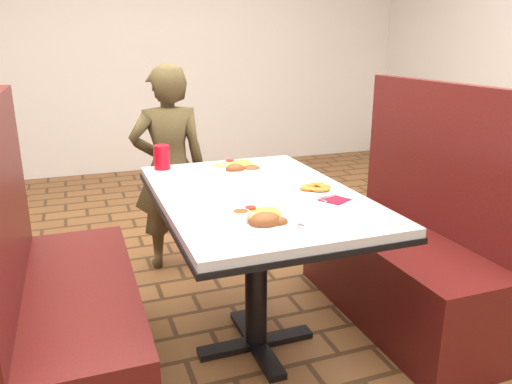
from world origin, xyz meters
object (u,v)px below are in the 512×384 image
at_px(near_dinner_plate, 261,215).
at_px(red_tumbler, 162,157).
at_px(dining_table, 256,213).
at_px(booth_bench_left, 66,314).
at_px(plantain_plate, 315,189).
at_px(far_dinner_plate, 238,165).
at_px(booth_bench_right, 406,256).
at_px(diner_person, 169,169).

distance_m(near_dinner_plate, red_tumbler, 0.91).
distance_m(dining_table, red_tumbler, 0.63).
height_order(booth_bench_left, plantain_plate, booth_bench_left).
bearing_deg(far_dinner_plate, red_tumbler, 155.66).
height_order(near_dinner_plate, plantain_plate, near_dinner_plate).
relative_size(near_dinner_plate, red_tumbler, 2.22).
xyz_separation_m(dining_table, booth_bench_left, (-0.80, 0.00, -0.32)).
distance_m(booth_bench_right, red_tumbler, 1.31).
bearing_deg(dining_table, near_dinner_plate, -107.24).
bearing_deg(red_tumbler, far_dinner_plate, -24.34).
bearing_deg(booth_bench_right, dining_table, 180.00).
xyz_separation_m(dining_table, far_dinner_plate, (0.04, 0.37, 0.12)).
distance_m(booth_bench_right, far_dinner_plate, 0.95).
relative_size(booth_bench_left, diner_person, 0.97).
height_order(dining_table, far_dinner_plate, far_dinner_plate).
distance_m(dining_table, plantain_plate, 0.27).
distance_m(booth_bench_left, red_tumbler, 0.87).
xyz_separation_m(booth_bench_right, plantain_plate, (-0.56, -0.09, 0.43)).
height_order(booth_bench_right, red_tumbler, booth_bench_right).
bearing_deg(far_dinner_plate, plantain_plate, -67.24).
bearing_deg(diner_person, dining_table, 102.90).
bearing_deg(near_dinner_plate, diner_person, 93.00).
relative_size(dining_table, plantain_plate, 6.15).
bearing_deg(red_tumbler, near_dinner_plate, -77.72).
height_order(booth_bench_right, plantain_plate, booth_bench_right).
relative_size(dining_table, booth_bench_right, 1.01).
bearing_deg(red_tumbler, dining_table, -60.31).
height_order(dining_table, booth_bench_right, booth_bench_right).
bearing_deg(red_tumbler, plantain_plate, -48.93).
bearing_deg(near_dinner_plate, far_dinner_plate, 78.23).
xyz_separation_m(diner_person, red_tumbler, (-0.12, -0.49, 0.19)).
distance_m(dining_table, near_dinner_plate, 0.39).
relative_size(booth_bench_right, diner_person, 0.97).
bearing_deg(booth_bench_left, red_tumbler, 46.91).
height_order(dining_table, booth_bench_left, booth_bench_left).
distance_m(near_dinner_plate, plantain_plate, 0.44).
bearing_deg(far_dinner_plate, near_dinner_plate, -101.77).
xyz_separation_m(diner_person, near_dinner_plate, (0.07, -1.37, 0.16)).
distance_m(booth_bench_right, diner_person, 1.44).
height_order(diner_person, plantain_plate, diner_person).
distance_m(far_dinner_plate, plantain_plate, 0.50).
height_order(dining_table, near_dinner_plate, near_dinner_plate).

